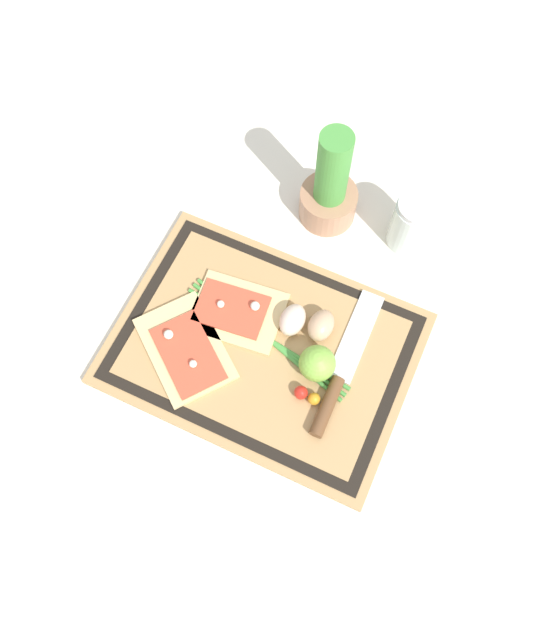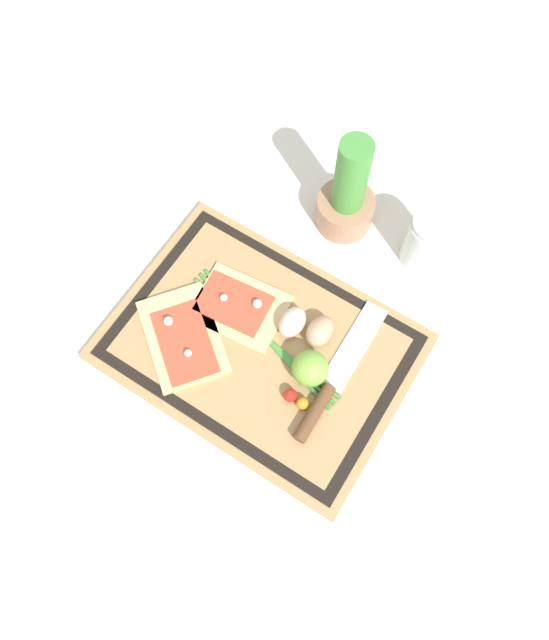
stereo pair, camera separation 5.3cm
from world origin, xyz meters
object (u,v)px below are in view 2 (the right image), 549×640
egg_brown (320,331)px  lime (310,369)px  pizza_slice_near (183,338)px  herb_pot (347,197)px  egg_pink (292,322)px  cherry_tomato_yellow (302,403)px  knife (326,392)px  cherry_tomato_red (290,395)px  pizza_slice_far (239,306)px  sauce_jar (425,242)px

egg_brown → lime: size_ratio=0.95×
pizza_slice_near → herb_pot: size_ratio=0.97×
pizza_slice_near → egg_pink: size_ratio=3.65×
herb_pot → egg_pink: bearing=-81.5°
egg_brown → cherry_tomato_yellow: bearing=-71.8°
knife → cherry_tomato_yellow: size_ratio=13.28×
egg_brown → egg_pink: size_ratio=1.00×
lime → herb_pot: herb_pot is taller
egg_pink → cherry_tomato_red: size_ratio=2.53×
pizza_slice_far → cherry_tomato_red: pizza_slice_far is taller
cherry_tomato_red → sauce_jar: 0.35m
knife → sauce_jar: sauce_jar is taller
herb_pot → cherry_tomato_yellow: bearing=-70.6°
knife → lime: (-0.04, 0.01, 0.02)m
egg_pink → cherry_tomato_yellow: bearing=-51.2°
lime → cherry_tomato_yellow: 0.06m
egg_pink → lime: size_ratio=0.95×
knife → lime: bearing=161.3°
pizza_slice_far → cherry_tomato_yellow: pizza_slice_far is taller
sauce_jar → pizza_slice_near: bearing=-125.6°
pizza_slice_far → egg_brown: (0.14, 0.03, 0.02)m
knife → cherry_tomato_yellow: 0.04m
cherry_tomato_yellow → egg_pink: bearing=128.8°
cherry_tomato_red → herb_pot: bearing=105.9°
cherry_tomato_red → cherry_tomato_yellow: cherry_tomato_red is taller
egg_brown → herb_pot: (-0.08, 0.22, 0.04)m
egg_brown → sauce_jar: bearing=73.2°
egg_brown → herb_pot: 0.24m
egg_brown → pizza_slice_far: bearing=-168.4°
lime → sauce_jar: sauce_jar is taller
egg_pink → sauce_jar: size_ratio=0.50×
egg_brown → herb_pot: bearing=110.0°
pizza_slice_far → egg_brown: size_ratio=2.84×
egg_pink → sauce_jar: (0.12, 0.24, 0.01)m
pizza_slice_near → cherry_tomato_red: size_ratio=9.23×
cherry_tomato_red → sauce_jar: bearing=81.0°
egg_pink → lime: bearing=-39.6°
lime → egg_pink: bearing=140.4°
lime → cherry_tomato_red: lime is taller
knife → egg_pink: size_ratio=4.72×
sauce_jar → cherry_tomato_red: bearing=-99.0°
pizza_slice_near → egg_brown: bearing=34.0°
knife → herb_pot: 0.34m
knife → herb_pot: bearing=115.1°
cherry_tomato_yellow → sauce_jar: bearing=84.7°
pizza_slice_far → herb_pot: bearing=76.8°
lime → cherry_tomato_red: (-0.01, -0.05, -0.02)m
pizza_slice_near → cherry_tomato_yellow: size_ratio=10.26×
lime → egg_brown: bearing=107.5°
egg_pink → cherry_tomato_red: egg_pink is taller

